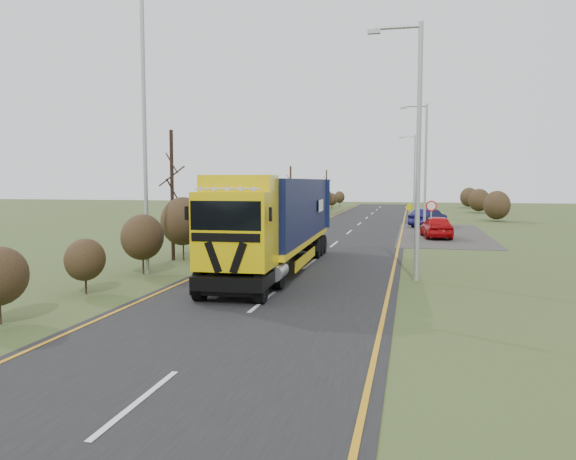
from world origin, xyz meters
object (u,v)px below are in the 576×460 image
(car_red_hatchback, at_px, (437,227))
(speed_sign, at_px, (431,212))
(streetlight_near, at_px, (415,140))
(lorry, at_px, (278,217))
(car_blue_sedan, at_px, (428,218))

(car_red_hatchback, relative_size, speed_sign, 1.75)
(streetlight_near, relative_size, speed_sign, 3.80)
(lorry, relative_size, car_red_hatchback, 3.25)
(car_red_hatchback, height_order, speed_sign, speed_sign)
(car_blue_sedan, height_order, speed_sign, speed_sign)
(car_blue_sedan, bearing_deg, speed_sign, 114.39)
(lorry, xyz_separation_m, car_blue_sedan, (6.68, 24.04, -1.48))
(car_red_hatchback, bearing_deg, car_blue_sedan, -94.28)
(car_red_hatchback, xyz_separation_m, streetlight_near, (-1.51, -16.40, 4.44))
(car_blue_sedan, bearing_deg, streetlight_near, 112.22)
(speed_sign, bearing_deg, car_blue_sedan, 89.41)
(lorry, distance_m, car_red_hatchback, 16.69)
(lorry, distance_m, car_blue_sedan, 24.99)
(car_red_hatchback, height_order, streetlight_near, streetlight_near)
(lorry, relative_size, car_blue_sedan, 3.20)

